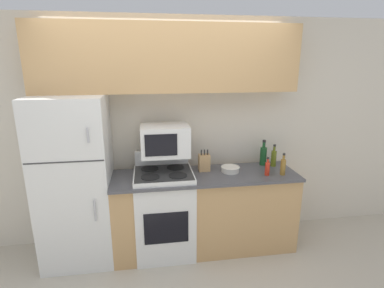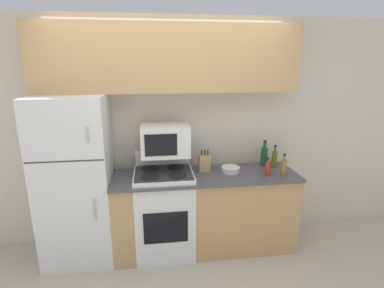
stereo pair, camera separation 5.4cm
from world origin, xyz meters
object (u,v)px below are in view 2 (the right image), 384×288
at_px(stove, 164,211).
at_px(knife_block, 204,163).
at_px(bottle_wine_green, 264,156).
at_px(microwave, 165,140).
at_px(bowl, 231,169).
at_px(bottle_hot_sauce, 268,169).
at_px(bottle_olive_oil, 274,158).
at_px(refrigerator, 76,181).
at_px(bottle_vinegar, 284,167).

xyz_separation_m(stove, knife_block, (0.46, 0.11, 0.50)).
xyz_separation_m(knife_block, bottle_wine_green, (0.72, 0.09, 0.02)).
distance_m(stove, microwave, 0.79).
bearing_deg(bowl, bottle_hot_sauce, -23.44).
distance_m(microwave, bottle_olive_oil, 1.28).
height_order(bowl, bottle_hot_sauce, bottle_hot_sauce).
bearing_deg(refrigerator, microwave, 2.46).
xyz_separation_m(bowl, bottle_vinegar, (0.53, -0.17, 0.06)).
bearing_deg(stove, bottle_hot_sauce, -6.54).
xyz_separation_m(refrigerator, bottle_hot_sauce, (2.00, -0.17, 0.10)).
height_order(knife_block, bowl, knife_block).
height_order(bowl, bottle_vinegar, bottle_vinegar).
bearing_deg(bottle_wine_green, bowl, -159.04).
distance_m(knife_block, bottle_vinegar, 0.85).
height_order(refrigerator, bottle_wine_green, refrigerator).
relative_size(microwave, bottle_vinegar, 2.09).
height_order(refrigerator, bowl, refrigerator).
bearing_deg(bottle_olive_oil, bottle_wine_green, 146.74).
bearing_deg(bottle_vinegar, knife_block, 162.67).
distance_m(microwave, bottle_vinegar, 1.29).
bearing_deg(knife_block, bowl, -16.51).
bearing_deg(bottle_hot_sauce, refrigerator, 175.13).
bearing_deg(refrigerator, knife_block, 2.89).
bearing_deg(bottle_vinegar, bowl, 162.24).
xyz_separation_m(bottle_vinegar, bottle_olive_oil, (0.01, 0.27, 0.01)).
height_order(knife_block, bottle_hot_sauce, knife_block).
bearing_deg(stove, refrigerator, 177.17).
height_order(bowl, bottle_olive_oil, bottle_olive_oil).
bearing_deg(bottle_olive_oil, stove, -174.01).
bearing_deg(refrigerator, bottle_olive_oil, 2.36).
relative_size(refrigerator, bottle_olive_oil, 6.77).
distance_m(bowl, bottle_olive_oil, 0.56).
bearing_deg(bottle_vinegar, bottle_wine_green, 104.42).
relative_size(stove, bottle_olive_oil, 4.26).
height_order(microwave, bowl, microwave).
relative_size(knife_block, bottle_olive_oil, 0.94).
bearing_deg(refrigerator, bottle_hot_sauce, -4.87).
xyz_separation_m(refrigerator, bowl, (1.64, -0.01, 0.05)).
bearing_deg(bottle_olive_oil, microwave, -177.71).
height_order(stove, bottle_hot_sauce, stove).
distance_m(microwave, bottle_hot_sauce, 1.13).
height_order(knife_block, bottle_vinegar, knife_block).
bearing_deg(bottle_vinegar, bottle_olive_oil, 87.24).
distance_m(bowl, bottle_hot_sauce, 0.40).
relative_size(bottle_vinegar, bottle_wine_green, 0.80).
relative_size(microwave, bottle_olive_oil, 1.93).
relative_size(microwave, bowl, 2.43).
distance_m(bottle_vinegar, bottle_olive_oil, 0.27).
height_order(microwave, bottle_olive_oil, microwave).
xyz_separation_m(bowl, bottle_olive_oil, (0.54, 0.10, 0.07)).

